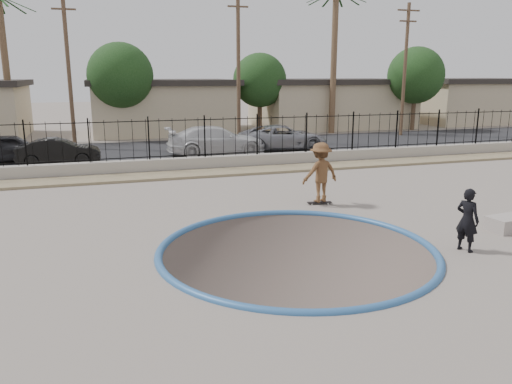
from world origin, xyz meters
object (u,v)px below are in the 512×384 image
object	(u,v)px
car_a	(11,148)
car_b	(59,151)
skateboard	(320,202)
car_c	(216,140)
skater	(320,175)
car_d	(283,137)
videographer	(467,220)

from	to	relation	value
car_a	car_b	bearing A→B (deg)	-127.04
skateboard	car_c	distance (m)	11.34
car_a	skater	bearing A→B (deg)	-142.73
skater	car_c	size ratio (longest dim) A/B	0.38
car_a	car_d	xyz separation A→B (m)	(14.35, 0.00, 0.01)
car_b	car_d	xyz separation A→B (m)	(12.04, 1.40, 0.08)
car_b	car_c	world-z (taller)	car_c
car_b	skateboard	bearing A→B (deg)	-138.02
skater	car_d	xyz separation A→B (m)	(3.11, 12.00, -0.26)
car_b	car_a	bearing A→B (deg)	60.68
skater	car_d	bearing A→B (deg)	-111.67
car_a	car_b	size ratio (longest dim) A/B	1.07
car_b	car_c	distance (m)	7.96
skateboard	skater	bearing A→B (deg)	-80.04
videographer	car_a	distance (m)	21.50
car_b	car_d	bearing A→B (deg)	-81.53
car_d	skater	bearing A→B (deg)	169.00
skateboard	videographer	distance (m)	5.55
car_b	car_c	bearing A→B (deg)	-83.31
car_a	car_d	distance (m)	14.35
skater	skateboard	xyz separation A→B (m)	(0.00, 0.00, -0.94)
skater	car_a	bearing A→B (deg)	-54.04
skater	videographer	bearing A→B (deg)	99.37
car_b	car_c	xyz separation A→B (m)	(7.93, 0.67, 0.14)
videographer	car_b	distance (m)	19.04
skater	car_b	distance (m)	13.87
skater	videographer	distance (m)	5.50
skateboard	videographer	xyz separation A→B (m)	(1.57, -5.27, 0.74)
car_b	car_d	distance (m)	12.12
skateboard	car_d	world-z (taller)	car_d
skateboard	car_b	xyz separation A→B (m)	(-8.93, 10.60, 0.61)
car_a	car_b	distance (m)	2.70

